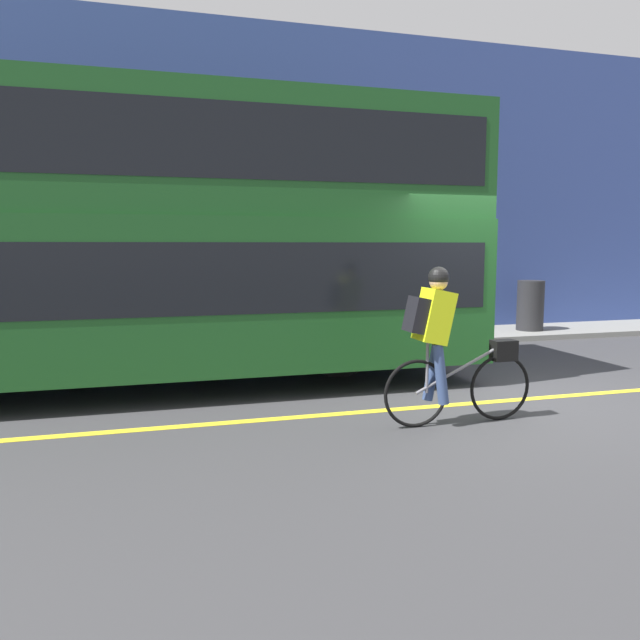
# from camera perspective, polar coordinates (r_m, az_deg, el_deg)

# --- Properties ---
(ground_plane) EXTENTS (80.00, 80.00, 0.00)m
(ground_plane) POSITION_cam_1_polar(r_m,az_deg,el_deg) (8.15, 17.78, -6.72)
(ground_plane) COLOR #38383A
(road_center_line) EXTENTS (50.00, 0.14, 0.01)m
(road_center_line) POSITION_cam_1_polar(r_m,az_deg,el_deg) (8.06, 18.26, -6.87)
(road_center_line) COLOR yellow
(road_center_line) RESTS_ON ground_plane
(sidewalk_curb) EXTENTS (60.00, 1.67, 0.10)m
(sidewalk_curb) POSITION_cam_1_polar(r_m,az_deg,el_deg) (12.23, 5.45, -1.70)
(sidewalk_curb) COLOR gray
(sidewalk_curb) RESTS_ON ground_plane
(building_facade) EXTENTS (60.00, 0.30, 6.07)m
(building_facade) POSITION_cam_1_polar(r_m,az_deg,el_deg) (13.06, 3.98, 11.98)
(building_facade) COLOR #33478C
(building_facade) RESTS_ON ground_plane
(bus) EXTENTS (9.20, 2.59, 3.72)m
(bus) POSITION_cam_1_polar(r_m,az_deg,el_deg) (8.40, -17.45, 7.98)
(bus) COLOR black
(bus) RESTS_ON ground_plane
(cyclist_on_bike) EXTENTS (1.69, 0.32, 1.65)m
(cyclist_on_bike) POSITION_cam_1_polar(r_m,az_deg,el_deg) (6.55, 11.36, -1.89)
(cyclist_on_bike) COLOR black
(cyclist_on_bike) RESTS_ON ground_plane
(trash_bin) EXTENTS (0.55, 0.55, 1.03)m
(trash_bin) POSITION_cam_1_polar(r_m,az_deg,el_deg) (13.67, 18.68, 1.27)
(trash_bin) COLOR #262628
(trash_bin) RESTS_ON sidewalk_curb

